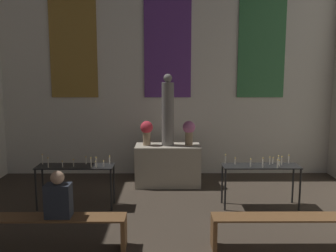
# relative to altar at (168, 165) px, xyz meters

# --- Properties ---
(wall_back) EXTENTS (8.24, 0.16, 5.95)m
(wall_back) POSITION_rel_altar_xyz_m (0.00, 1.00, 2.56)
(wall_back) COLOR silver
(wall_back) RESTS_ON ground_plane
(altar) EXTENTS (1.44, 0.68, 0.91)m
(altar) POSITION_rel_altar_xyz_m (0.00, 0.00, 0.00)
(altar) COLOR #ADA38E
(altar) RESTS_ON ground_plane
(statue) EXTENTS (0.27, 0.27, 1.57)m
(statue) POSITION_rel_altar_xyz_m (0.00, -0.00, 1.19)
(statue) COLOR slate
(statue) RESTS_ON altar
(flower_vase_left) EXTENTS (0.28, 0.28, 0.54)m
(flower_vase_left) POSITION_rel_altar_xyz_m (-0.47, 0.00, 0.78)
(flower_vase_left) COLOR #937A5B
(flower_vase_left) RESTS_ON altar
(flower_vase_right) EXTENTS (0.28, 0.28, 0.54)m
(flower_vase_right) POSITION_rel_altar_xyz_m (0.47, 0.00, 0.78)
(flower_vase_right) COLOR #937A5B
(flower_vase_right) RESTS_ON altar
(candle_rack_left) EXTENTS (1.43, 0.44, 1.00)m
(candle_rack_left) POSITION_rel_altar_xyz_m (-1.72, -1.37, 0.24)
(candle_rack_left) COLOR black
(candle_rack_left) RESTS_ON ground_plane
(candle_rack_right) EXTENTS (1.43, 0.44, 0.98)m
(candle_rack_right) POSITION_rel_altar_xyz_m (1.73, -1.37, 0.24)
(candle_rack_right) COLOR black
(candle_rack_right) RESTS_ON ground_plane
(pew_back_left) EXTENTS (2.30, 0.36, 0.48)m
(pew_back_left) POSITION_rel_altar_xyz_m (-1.77, -3.03, -0.10)
(pew_back_left) COLOR brown
(pew_back_left) RESTS_ON ground_plane
(pew_back_right) EXTENTS (2.30, 0.36, 0.48)m
(pew_back_right) POSITION_rel_altar_xyz_m (1.77, -3.03, -0.10)
(pew_back_right) COLOR brown
(pew_back_right) RESTS_ON ground_plane
(person_seated) EXTENTS (0.36, 0.24, 0.68)m
(person_seated) POSITION_rel_altar_xyz_m (-1.57, -3.03, 0.32)
(person_seated) COLOR #282D38
(person_seated) RESTS_ON pew_back_left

